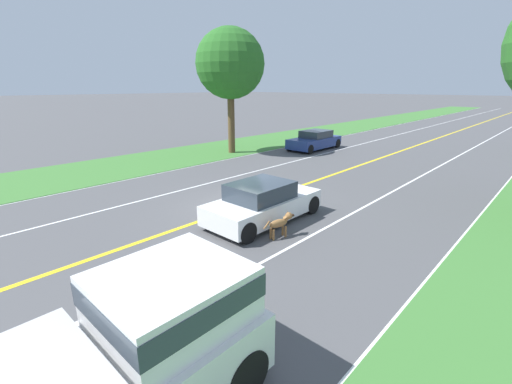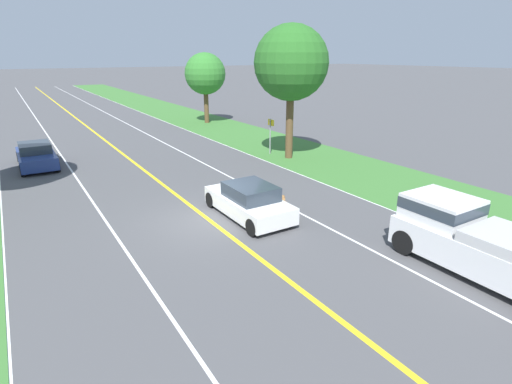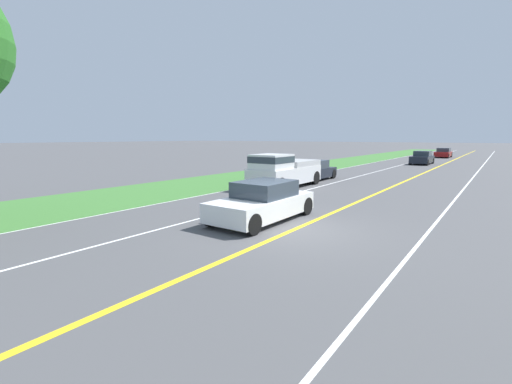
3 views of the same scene
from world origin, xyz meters
TOP-DOWN VIEW (x-y plane):
  - ground_plane at (0.00, 0.00)m, footprint 400.00×400.00m
  - centre_divider_line at (0.00, 0.00)m, footprint 0.18×160.00m
  - lane_edge_line_right at (7.00, 0.00)m, footprint 0.14×160.00m
  - lane_edge_line_left at (-7.00, 0.00)m, footprint 0.14×160.00m
  - lane_dash_same_dir at (3.50, 0.00)m, footprint 0.10×160.00m
  - lane_dash_oncoming at (-3.50, 0.00)m, footprint 0.10×160.00m
  - grass_verge_left at (-10.00, 0.00)m, footprint 6.00×160.00m
  - ego_car at (1.54, -0.50)m, footprint 1.91×4.25m
  - dog at (2.86, -1.14)m, footprint 0.42×1.13m
  - pickup_truck at (5.11, -7.73)m, footprint 2.06×5.26m
  - oncoming_car at (-5.01, 12.55)m, footprint 1.93×4.49m
  - roadside_tree_left_near at (-8.40, 7.42)m, footprint 4.49×4.49m

SIDE VIEW (x-z plane):
  - ground_plane at x=0.00m, z-range 0.00..0.00m
  - centre_divider_line at x=0.00m, z-range 0.00..0.01m
  - lane_edge_line_right at x=7.00m, z-range 0.00..0.01m
  - lane_edge_line_left at x=-7.00m, z-range 0.00..0.01m
  - lane_dash_same_dir at x=3.50m, z-range 0.00..0.01m
  - lane_dash_oncoming at x=-3.50m, z-range 0.00..0.01m
  - grass_verge_left at x=-10.00m, z-range 0.00..0.03m
  - dog at x=2.86m, z-range 0.09..0.86m
  - oncoming_car at x=-5.01m, z-range -0.04..1.32m
  - ego_car at x=1.54m, z-range -0.05..1.33m
  - pickup_truck at x=5.11m, z-range 0.01..1.98m
  - roadside_tree_left_near at x=-8.40m, z-range 1.76..9.84m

